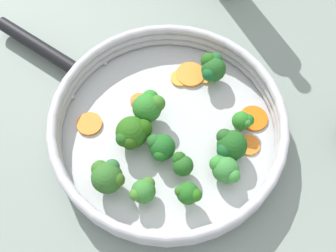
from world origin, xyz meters
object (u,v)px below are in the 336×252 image
Objects in this scene: broccoli_floret_0 at (225,169)px; broccoli_floret_10 at (213,68)px; broccoli_floret_8 at (133,133)px; broccoli_floret_7 at (143,191)px; mushroom_piece_0 at (137,105)px; carrot_slice_1 at (90,124)px; broccoli_floret_3 at (181,163)px; broccoli_floret_5 at (230,144)px; broccoli_floret_4 at (243,121)px; broccoli_floret_6 at (107,176)px; broccoli_floret_9 at (188,194)px; carrot_slice_2 at (139,101)px; skillet at (168,132)px; carrot_slice_5 at (205,75)px; carrot_slice_0 at (190,75)px; carrot_slice_4 at (249,143)px; carrot_slice_3 at (254,118)px; carrot_slice_6 at (178,78)px; broccoli_floret_2 at (161,147)px; broccoli_floret_1 at (149,106)px.

broccoli_floret_10 reaches higher than broccoli_floret_0.
broccoli_floret_7 is at bearing -156.47° from broccoli_floret_8.
broccoli_floret_10 is at bearing -54.08° from mushroom_piece_0.
broccoli_floret_3 reaches higher than carrot_slice_1.
broccoli_floret_5 is 1.03× the size of broccoli_floret_10.
broccoli_floret_8 is (-0.06, 0.16, 0.01)m from broccoli_floret_4.
broccoli_floret_0 is 0.17m from mushroom_piece_0.
broccoli_floret_6 is 0.11m from broccoli_floret_9.
broccoli_floret_4 is at bearing -24.78° from broccoli_floret_9.
carrot_slice_2 is 0.17m from broccoli_floret_4.
skillet is 9.32× the size of broccoli_floret_4.
carrot_slice_5 is 0.75× the size of broccoli_floret_0.
carrot_slice_1 is 0.97× the size of broccoli_floret_3.
broccoli_floret_6 is at bearing 159.08° from carrot_slice_0.
broccoli_floret_7 is (-0.09, -0.11, 0.02)m from carrot_slice_1.
carrot_slice_5 is at bearing -31.31° from broccoli_floret_8.
carrot_slice_4 is at bearing -145.62° from broccoli_floret_4.
broccoli_floret_10 is (0.07, -0.11, 0.03)m from carrot_slice_2.
broccoli_floret_6 is at bearing 106.59° from broccoli_floret_0.
broccoli_floret_7 is at bearing 96.15° from broccoli_floret_9.
broccoli_floret_6 is at bearing 127.71° from carrot_slice_3.
broccoli_floret_8 is (0.08, 0.03, 0.01)m from broccoli_floret_7.
broccoli_floret_7 is at bearing 138.40° from broccoli_floret_4.
broccoli_floret_6 is 1.01× the size of broccoli_floret_8.
broccoli_floret_9 is at bearing -141.64° from mushroom_piece_0.
broccoli_floret_2 is (-0.14, -0.00, 0.02)m from carrot_slice_6.
broccoli_floret_3 is at bearing -151.84° from skillet.
carrot_slice_1 is 1.16× the size of carrot_slice_5.
carrot_slice_4 is 0.07m from broccoli_floret_0.
carrot_slice_6 is 0.21m from broccoli_floret_6.
carrot_slice_6 is 0.21m from broccoli_floret_9.
broccoli_floret_8 reaches higher than broccoli_floret_10.
skillet is 0.10m from broccoli_floret_5.
mushroom_piece_0 is at bearing 60.28° from broccoli_floret_0.
carrot_slice_1 is 0.09m from carrot_slice_2.
broccoli_floret_2 is 0.83× the size of broccoli_floret_6.
broccoli_floret_0 is 1.13× the size of broccoli_floret_7.
broccoli_floret_8 is (0.07, -0.02, -0.00)m from broccoli_floret_6.
broccoli_floret_4 is 0.90× the size of broccoli_floret_7.
carrot_slice_4 is 0.75× the size of broccoli_floret_2.
broccoli_floret_4 is 0.73× the size of broccoli_floret_10.
broccoli_floret_1 is at bearing 85.35° from carrot_slice_4.
broccoli_floret_2 reaches higher than broccoli_floret_3.
broccoli_floret_3 reaches higher than carrot_slice_0.
carrot_slice_6 is at bearing -17.23° from broccoli_floret_6.
skillet is 7.43× the size of broccoli_floret_0.
carrot_slice_5 is 1.60× the size of mushroom_piece_0.
carrot_slice_4 is at bearing -98.57° from mushroom_piece_0.
carrot_slice_3 is 0.17m from broccoli_floret_9.
broccoli_floret_7 reaches higher than mushroom_piece_0.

